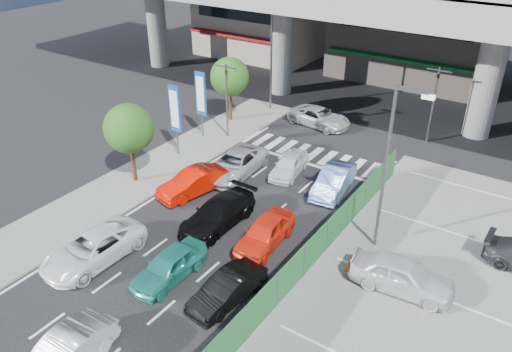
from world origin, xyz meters
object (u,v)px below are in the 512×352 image
Objects in this scene: sedan_white_mid_left at (93,248)px; taxi_orange_left at (193,182)px; signboard_far at (201,96)px; taxi_orange_right at (265,232)px; crossing_wagon_silver at (319,117)px; kei_truck_front_right at (334,181)px; sedan_white_front_mid at (289,165)px; parked_sedan_white at (402,275)px; traffic_light_left at (226,83)px; traffic_light_right at (436,86)px; wagon_silver_front_left at (235,164)px; signboard_near at (175,111)px; hatch_black_mid_right at (228,289)px; street_lamp_right at (391,157)px; tree_far at (230,77)px; sedan_black_mid at (218,214)px; taxi_teal_mid at (169,266)px; tree_near at (129,129)px; traffic_cone at (349,265)px; street_lamp_left at (273,50)px.

taxi_orange_left is at bearing 92.57° from sedan_white_mid_left.
signboard_far is 13.09m from taxi_orange_right.
kei_truck_front_right is at bearing -140.60° from crossing_wagon_silver.
parked_sedan_white reaches higher than sedan_white_front_mid.
traffic_light_left is at bearing 56.65° from parked_sedan_white.
traffic_light_right is 14.09m from wagon_silver_front_left.
signboard_far is at bearing 97.59° from signboard_near.
traffic_light_right is 1.40× the size of hatch_black_mid_right.
tree_far is at bearing 150.42° from street_lamp_right.
signboard_near is (-14.37, 1.99, -1.71)m from street_lamp_right.
taxi_orange_left is at bearing -54.97° from signboard_far.
sedan_white_front_mid is at bearing 14.07° from signboard_near.
sedan_black_mid is 1.14× the size of kei_truck_front_right.
wagon_silver_front_left is at bearing -126.65° from traffic_light_right.
signboard_far is 18.39m from parked_sedan_white.
taxi_teal_mid is 9.74m from wagon_silver_front_left.
signboard_far is at bearing -148.57° from traffic_light_right.
taxi_teal_mid is (7.46, -5.22, -2.73)m from tree_near.
street_lamp_right reaches higher than taxi_orange_left.
kei_truck_front_right is at bearing 121.53° from traffic_cone.
traffic_cone is (14.00, -4.56, -2.63)m from signboard_near.
tree_near is (-12.50, -15.00, -0.55)m from traffic_light_right.
traffic_cone is at bearing 36.93° from taxi_teal_mid.
tree_far is 1.01× the size of sedan_black_mid.
wagon_silver_front_left is (5.12, -6.50, -2.70)m from tree_far.
street_lamp_right reaches higher than wagon_silver_front_left.
street_lamp_left is 1.67× the size of tree_near.
signboard_near is 5.51m from taxi_orange_left.
signboard_near is 0.98× the size of tree_near.
traffic_cone is (13.00, -8.57, -3.51)m from traffic_light_left.
kei_truck_front_right reaches higher than crossing_wagon_silver.
traffic_light_right is 16.10m from parked_sedan_white.
sedan_black_mid is (-7.42, -2.85, -4.08)m from street_lamp_right.
crossing_wagon_silver is 17.64m from parked_sedan_white.
taxi_orange_left is (-6.72, 5.83, 0.08)m from hatch_black_mid_right.
sedan_black_mid is 14.34m from crossing_wagon_silver.
kei_truck_front_right is (9.32, -2.56, -3.25)m from traffic_light_left.
signboard_far is (-0.40, 3.00, 0.00)m from signboard_near.
taxi_orange_right is 6.33m from kei_truck_front_right.
traffic_light_right is at bearing 50.19° from tree_near.
kei_truck_front_right is at bearing 28.27° from tree_near.
wagon_silver_front_left is at bearing -48.67° from traffic_light_left.
street_lamp_left reaches higher than wagon_silver_front_left.
street_lamp_right is 5.06m from traffic_cone.
wagon_silver_front_left reaches higher than hatch_black_mid_right.
taxi_teal_mid is at bearing -70.55° from street_lamp_left.
traffic_light_left reaches higher than sedan_white_front_mid.
taxi_orange_left is at bearing 171.82° from traffic_cone.
street_lamp_right is 18.06m from street_lamp_left.
hatch_black_mid_right is (10.60, -8.93, -2.45)m from signboard_near.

